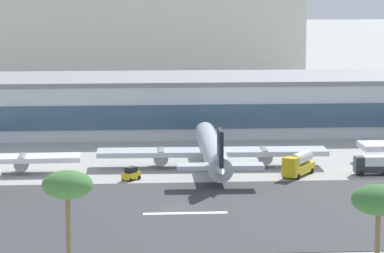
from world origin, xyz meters
The scene contains 11 objects.
ground_plane centered at (0.00, 0.00, 0.00)m, with size 1400.00×1400.00×0.00m, color #9E9E99.
runway_strip centered at (0.00, -2.85, 0.04)m, with size 800.00×41.75×0.08m, color #38383A.
runway_centreline_dash_4 centered at (1.17, -2.85, 0.09)m, with size 12.00×1.20×0.01m, color white.
terminal_building centered at (9.80, 73.65, 6.05)m, with size 196.97×28.16×12.08m.
distant_hotel_block centered at (-9.01, 169.31, 18.70)m, with size 115.62×30.10×37.40m, color beige.
airliner_black_tail_gate_1 centered at (8.25, 30.48, 2.99)m, with size 40.88×45.02×9.39m.
service_fuel_truck_0 centered at (22.07, 22.49, 2.03)m, with size 6.87×8.52×3.95m.
service_baggage_tug_1 centered at (-6.24, 21.00, 1.05)m, with size 3.30×3.47×2.20m.
service_box_truck_2 centered at (34.65, 22.25, 1.79)m, with size 6.05×2.79×3.25m.
palm_tree_2 centered at (18.14, -41.84, 10.54)m, with size 5.55×5.55×12.23m.
palm_tree_3 centered at (-13.60, -32.63, 10.62)m, with size 5.56×5.56×12.33m.
Camera 1 is at (-7.63, -134.23, 32.44)m, focal length 89.28 mm.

